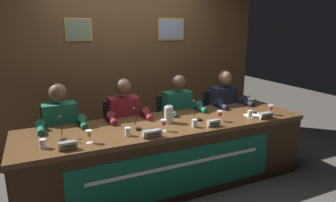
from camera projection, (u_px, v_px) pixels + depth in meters
ground_plane at (168, 182)px, 3.47m from camera, size 12.00×12.00×0.00m
wall_back_panelled at (128, 60)px, 4.47m from camera, size 4.45×0.14×2.60m
conference_table at (172, 145)px, 3.24m from camera, size 3.25×0.88×0.75m
chair_far_left at (62, 146)px, 3.47m from camera, size 0.44×0.44×0.88m
panelist_far_left at (62, 129)px, 3.23m from camera, size 0.51×0.48×1.21m
nameplate_far_left at (68, 145)px, 2.55m from camera, size 0.16×0.06×0.08m
juice_glass_far_left at (89, 134)px, 2.69m from camera, size 0.06×0.06×0.12m
water_cup_far_left at (43, 144)px, 2.58m from camera, size 0.06×0.06×0.08m
microphone_far_left at (62, 133)px, 2.76m from camera, size 0.06×0.17×0.22m
chair_center_left at (122, 136)px, 3.77m from camera, size 0.44×0.44×0.88m
panelist_center_left at (126, 120)px, 3.53m from camera, size 0.51×0.48×1.21m
nameplate_center_left at (152, 134)px, 2.83m from camera, size 0.20×0.06×0.08m
juice_glass_center_left at (164, 123)px, 3.00m from camera, size 0.06×0.06×0.12m
water_cup_center_left at (128, 132)px, 2.88m from camera, size 0.06×0.06×0.08m
microphone_center_left at (137, 122)px, 3.06m from camera, size 0.06×0.17×0.22m
chair_center_right at (173, 128)px, 4.07m from camera, size 0.44×0.44×0.88m
panelist_center_right at (180, 113)px, 3.83m from camera, size 0.51×0.48×1.21m
nameplate_center_right at (214, 123)px, 3.15m from camera, size 0.15×0.06×0.08m
juice_glass_center_right at (220, 114)px, 3.31m from camera, size 0.06×0.06×0.12m
water_cup_center_right at (195, 124)px, 3.13m from camera, size 0.06×0.06×0.08m
microphone_center_right at (198, 113)px, 3.37m from camera, size 0.06×0.17×0.22m
chair_far_right at (218, 121)px, 4.37m from camera, size 0.44×0.44×0.88m
panelist_far_right at (226, 107)px, 4.12m from camera, size 0.51×0.48×1.21m
nameplate_far_right at (266, 115)px, 3.42m from camera, size 0.19×0.06×0.08m
juice_glass_far_right at (271, 108)px, 3.56m from camera, size 0.06×0.06×0.12m
water_cup_far_right at (250, 114)px, 3.47m from camera, size 0.06×0.06×0.08m
microphone_far_right at (253, 107)px, 3.63m from camera, size 0.06×0.17×0.22m
water_pitcher_central at (169, 115)px, 3.25m from camera, size 0.15×0.10×0.21m
document_stack_far_right at (254, 115)px, 3.54m from camera, size 0.22×0.16×0.01m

